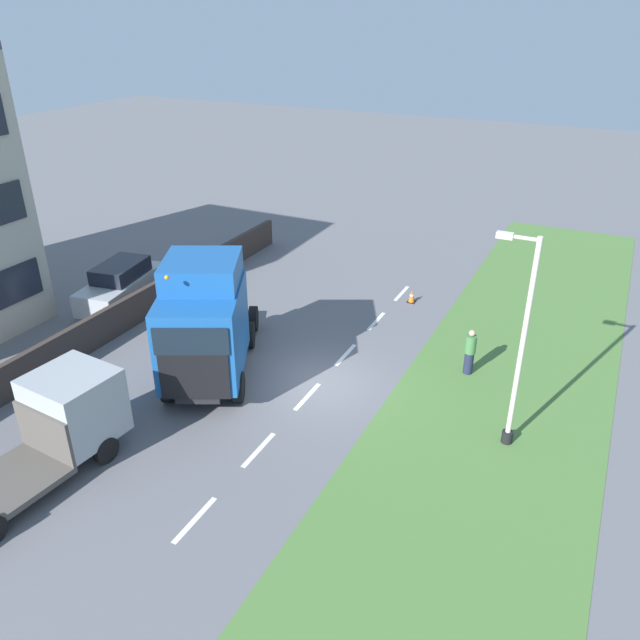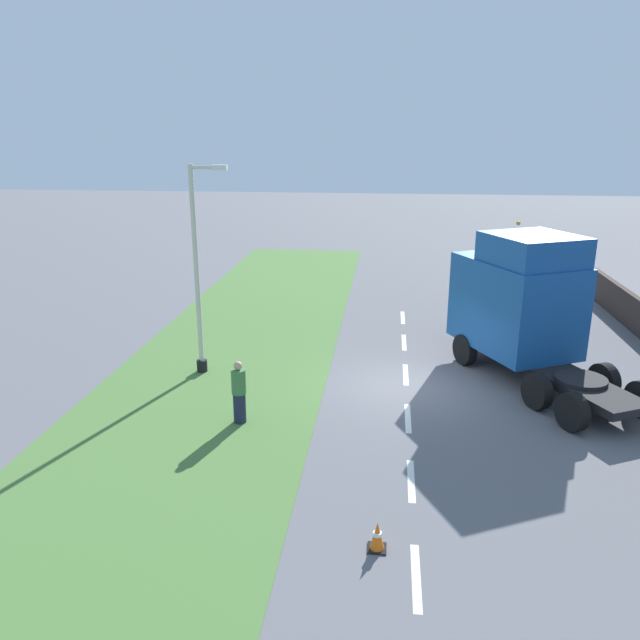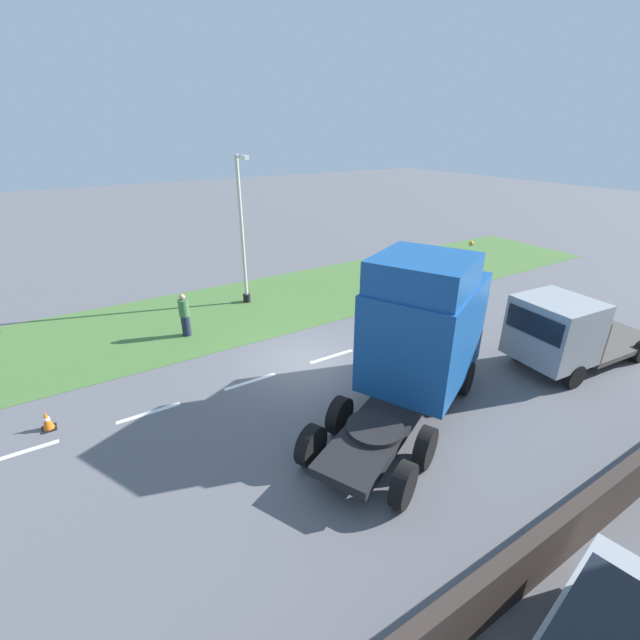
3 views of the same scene
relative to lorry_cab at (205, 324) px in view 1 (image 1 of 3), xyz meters
name	(u,v)px [view 1 (image 1 of 3)]	position (x,y,z in m)	size (l,w,h in m)	color
ground_plane	(319,384)	(-3.57, -1.57, -2.30)	(120.00, 120.00, 0.00)	slate
grass_verge	(489,429)	(-9.57, -1.57, -2.29)	(7.00, 44.00, 0.01)	#4C7538
lane_markings	(327,374)	(-3.57, -2.27, -2.29)	(0.16, 17.80, 0.00)	white
boundary_wall	(121,317)	(5.43, -1.57, -1.62)	(0.25, 24.00, 1.35)	#382D28
lorry_cab	(205,324)	(0.00, 0.00, 0.00)	(5.34, 7.25, 4.70)	black
flatbed_truck	(62,420)	(1.22, 5.36, -0.90)	(2.73, 6.29, 2.63)	#999EA3
parked_car	(122,285)	(7.23, -3.65, -1.34)	(2.59, 4.86, 1.94)	#9EA3A8
lamp_post	(518,356)	(-10.13, -1.14, 0.73)	(1.29, 0.34, 6.63)	black
pedestrian	(470,352)	(-8.10, -4.62, -1.43)	(0.39, 0.39, 1.76)	#1E233D
traffic_cone_lead	(412,296)	(-4.28, -9.56, -2.01)	(0.36, 0.36, 0.58)	black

